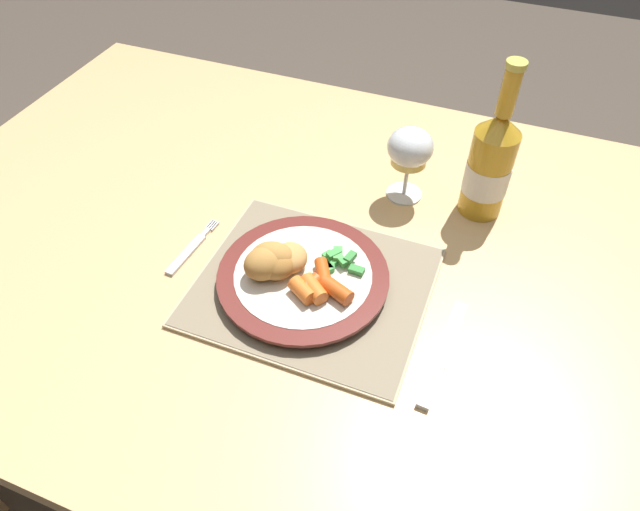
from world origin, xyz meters
The scene contains 11 objects.
ground_plane centered at (0.00, 0.00, 0.00)m, with size 6.00×6.00×0.00m, color #4C4238.
dining_table centered at (0.00, 0.00, 0.66)m, with size 1.36×0.95×0.74m.
placemat centered at (0.06, -0.08, 0.74)m, with size 0.33×0.29×0.01m.
dinner_plate centered at (0.04, -0.08, 0.76)m, with size 0.25×0.25×0.02m.
breaded_croquettes centered at (0.00, -0.09, 0.79)m, with size 0.10×0.10×0.05m.
green_beans_pile centered at (0.08, -0.05, 0.77)m, with size 0.07×0.05×0.02m.
glazed_carrots centered at (0.08, -0.11, 0.78)m, with size 0.09×0.09×0.02m.
fork centered at (-0.15, -0.08, 0.74)m, with size 0.02×0.13×0.01m.
table_knife centered at (0.26, -0.14, 0.74)m, with size 0.03×0.18×0.01m.
wine_glass centered at (0.13, 0.17, 0.83)m, with size 0.08×0.08×0.13m.
bottle centered at (0.25, 0.18, 0.83)m, with size 0.07×0.07×0.27m.
Camera 1 is at (0.27, -0.59, 1.38)m, focal length 32.00 mm.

